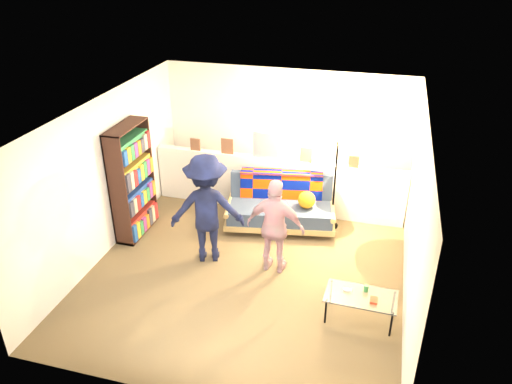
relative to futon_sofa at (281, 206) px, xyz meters
The scene contains 10 objects.
ground 1.35m from the futon_sofa, 98.97° to the right, with size 5.00×5.00×0.00m, color brown.
room_shell 1.55m from the futon_sofa, 104.00° to the right, with size 4.60×5.05×2.45m.
half_wall_ledge 0.57m from the futon_sofa, 111.41° to the left, with size 4.45×0.15×1.00m, color silver.
ledge_decor 1.04m from the futon_sofa, 130.82° to the left, with size 2.97×0.02×0.45m.
futon_sofa is the anchor object (origin of this frame).
bookshelf 2.48m from the futon_sofa, 160.34° to the right, with size 0.31×0.93×1.86m.
coffee_table 2.52m from the futon_sofa, 53.58° to the right, with size 0.92×0.53×0.47m.
floor_lamp 1.18m from the futon_sofa, 13.62° to the left, with size 0.32×0.30×1.62m.
person_left 1.58m from the futon_sofa, 125.03° to the right, with size 1.10×0.63×1.71m, color black.
person_right 1.33m from the futon_sofa, 81.46° to the right, with size 0.86×0.36×1.46m, color pink.
Camera 1 is at (1.73, -5.92, 4.45)m, focal length 35.00 mm.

